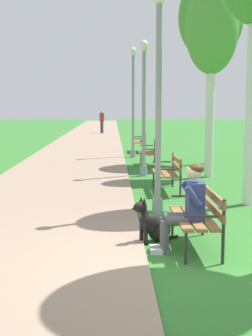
% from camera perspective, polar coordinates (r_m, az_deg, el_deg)
% --- Properties ---
extents(ground_plane, '(120.00, 120.00, 0.00)m').
position_cam_1_polar(ground_plane, '(6.26, 6.38, -11.56)').
color(ground_plane, '#33752D').
extents(paved_path, '(3.68, 60.00, 0.04)m').
position_cam_1_polar(paved_path, '(29.96, -4.27, 3.70)').
color(paved_path, gray).
rests_on(paved_path, ground).
extents(park_bench_near, '(0.55, 1.50, 0.85)m').
position_cam_1_polar(park_bench_near, '(6.90, 8.79, -5.37)').
color(park_bench_near, olive).
rests_on(park_bench_near, ground).
extents(park_bench_mid, '(0.55, 1.50, 0.85)m').
position_cam_1_polar(park_bench_mid, '(11.27, 5.13, -0.27)').
color(park_bench_mid, olive).
rests_on(park_bench_mid, ground).
extents(park_bench_far, '(0.55, 1.50, 0.85)m').
position_cam_1_polar(park_bench_far, '(15.97, 3.01, 2.07)').
color(park_bench_far, olive).
rests_on(park_bench_far, ground).
extents(park_bench_furthest, '(0.55, 1.50, 0.85)m').
position_cam_1_polar(park_bench_furthest, '(20.63, 1.70, 3.33)').
color(park_bench_furthest, olive).
rests_on(park_bench_furthest, ground).
extents(person_seated_on_near_bench, '(0.74, 0.49, 1.25)m').
position_cam_1_polar(person_seated_on_near_bench, '(6.68, 7.31, -4.30)').
color(person_seated_on_near_bench, '#4C4C51').
rests_on(person_seated_on_near_bench, ground).
extents(dog_black, '(0.76, 0.49, 0.71)m').
position_cam_1_polar(dog_black, '(7.20, 3.32, -6.83)').
color(dog_black, black).
rests_on(dog_black, ground).
extents(lamp_post_near, '(0.24, 0.24, 4.12)m').
position_cam_1_polar(lamp_post_near, '(8.77, 3.89, 8.13)').
color(lamp_post_near, gray).
rests_on(lamp_post_near, ground).
extents(lamp_post_mid, '(0.24, 0.24, 3.83)m').
position_cam_1_polar(lamp_post_mid, '(13.65, 2.14, 7.34)').
color(lamp_post_mid, gray).
rests_on(lamp_post_mid, ground).
extents(lamp_post_far, '(0.24, 0.24, 4.20)m').
position_cam_1_polar(lamp_post_far, '(18.56, 0.85, 7.99)').
color(lamp_post_far, gray).
rests_on(lamp_post_far, ground).
extents(birch_tree_third, '(1.48, 1.27, 5.45)m').
position_cam_1_polar(birch_tree_third, '(13.82, 10.22, 15.90)').
color(birch_tree_third, silver).
rests_on(birch_tree_third, ground).
extents(birch_tree_fourth, '(2.17, 2.24, 6.37)m').
position_cam_1_polar(birch_tree_fourth, '(16.93, 10.10, 17.19)').
color(birch_tree_fourth, silver).
rests_on(birch_tree_fourth, ground).
extents(pedestrian_distant, '(0.32, 0.22, 1.65)m').
position_cam_1_polar(pedestrian_distant, '(33.69, -2.90, 5.55)').
color(pedestrian_distant, '#383842').
rests_on(pedestrian_distant, ground).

